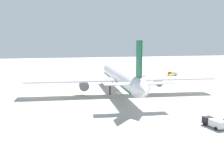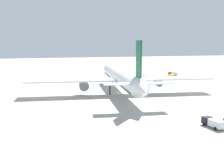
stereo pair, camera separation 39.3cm
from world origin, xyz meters
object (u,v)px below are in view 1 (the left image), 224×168
at_px(service_truck_1, 214,122).
at_px(service_truck_4, 170,77).
at_px(ground_worker_1, 167,76).
at_px(traffic_cone_1, 22,87).
at_px(ground_worker_2, 134,78).
at_px(service_truck_0, 173,74).
at_px(ground_worker_0, 165,77).
at_px(traffic_cone_2, 140,121).
at_px(baggage_cart_2, 144,76).
at_px(airliner, 121,77).
at_px(traffic_cone_0, 17,100).

relative_size(service_truck_1, service_truck_4, 1.20).
height_order(ground_worker_1, traffic_cone_1, ground_worker_1).
bearing_deg(ground_worker_1, ground_worker_2, 98.72).
distance_m(service_truck_0, service_truck_4, 18.08).
xyz_separation_m(service_truck_0, service_truck_4, (-15.08, 9.98, -0.01)).
bearing_deg(ground_worker_0, ground_worker_1, -39.99).
bearing_deg(traffic_cone_1, traffic_cone_2, -153.78).
height_order(service_truck_0, baggage_cart_2, service_truck_0).
height_order(ground_worker_2, traffic_cone_2, ground_worker_2).
bearing_deg(airliner, baggage_cart_2, -32.65).
bearing_deg(airliner, ground_worker_2, -27.18).
xyz_separation_m(ground_worker_2, traffic_cone_0, (-46.88, 66.31, -0.59)).
height_order(traffic_cone_1, traffic_cone_2, same).
distance_m(service_truck_0, ground_worker_0, 13.54).
distance_m(airliner, ground_worker_1, 67.90).
distance_m(airliner, service_truck_1, 54.36).
distance_m(service_truck_4, traffic_cone_1, 87.93).
xyz_separation_m(ground_worker_1, ground_worker_2, (-3.80, 24.77, 0.04)).
bearing_deg(traffic_cone_2, ground_worker_1, -31.29).
height_order(service_truck_4, traffic_cone_0, service_truck_4).
height_order(baggage_cart_2, traffic_cone_1, baggage_cart_2).
distance_m(baggage_cart_2, traffic_cone_1, 78.77).
relative_size(service_truck_0, traffic_cone_0, 12.07).
bearing_deg(traffic_cone_2, service_truck_1, -119.55).
height_order(baggage_cart_2, ground_worker_1, ground_worker_1).
bearing_deg(service_truck_4, service_truck_0, -33.51).
relative_size(traffic_cone_0, traffic_cone_2, 1.00).
distance_m(ground_worker_2, traffic_cone_0, 81.21).
bearing_deg(ground_worker_0, traffic_cone_2, 149.21).
distance_m(airliner, baggage_cart_2, 60.10).
relative_size(service_truck_0, service_truck_1, 0.96).
bearing_deg(service_truck_1, airliner, 9.81).
xyz_separation_m(service_truck_0, traffic_cone_1, (-24.17, 97.43, -1.33)).
distance_m(baggage_cart_2, ground_worker_0, 13.34).
bearing_deg(ground_worker_2, service_truck_0, -75.43).
height_order(service_truck_1, ground_worker_1, service_truck_1).
distance_m(ground_worker_1, traffic_cone_0, 104.24).
bearing_deg(traffic_cone_2, traffic_cone_1, 26.22).
bearing_deg(ground_worker_0, ground_worker_2, 88.20).
height_order(service_truck_0, traffic_cone_0, service_truck_0).
distance_m(traffic_cone_0, traffic_cone_2, 54.07).
distance_m(service_truck_0, traffic_cone_0, 112.06).
bearing_deg(baggage_cart_2, airliner, 147.35).
height_order(ground_worker_0, traffic_cone_2, ground_worker_0).
bearing_deg(traffic_cone_1, service_truck_1, -147.15).
distance_m(service_truck_1, ground_worker_0, 102.82).
relative_size(service_truck_0, ground_worker_0, 3.84).
relative_size(ground_worker_0, ground_worker_2, 1.02).
height_order(service_truck_1, ground_worker_2, service_truck_1).
bearing_deg(traffic_cone_0, ground_worker_2, -54.74).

